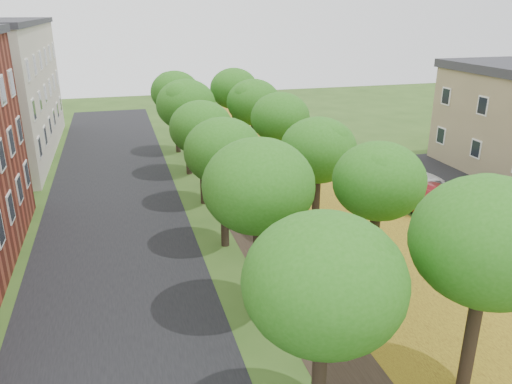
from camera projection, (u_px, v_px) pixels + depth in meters
street_asphalt at (115, 233)px, 26.36m from camera, size 8.00×70.00×0.01m
footpath at (252, 218)px, 28.26m from camera, size 3.20×70.00×0.01m
leaf_verge at (333, 209)px, 29.54m from camera, size 7.50×70.00×0.01m
parking_lot at (447, 190)px, 32.61m from camera, size 9.00×16.00×0.01m
tree_row_west at (211, 139)px, 26.06m from camera, size 3.92×33.92×6.46m
tree_row_east at (297, 133)px, 27.28m from camera, size 3.92×33.92×6.46m
car_silver at (494, 222)px, 25.81m from camera, size 4.73×2.67×1.52m
car_red at (440, 197)px, 29.31m from camera, size 4.50×1.70×1.47m
car_grey at (404, 178)px, 32.86m from camera, size 4.43×1.93×1.27m
car_white at (408, 180)px, 32.42m from camera, size 5.12×2.59×1.39m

